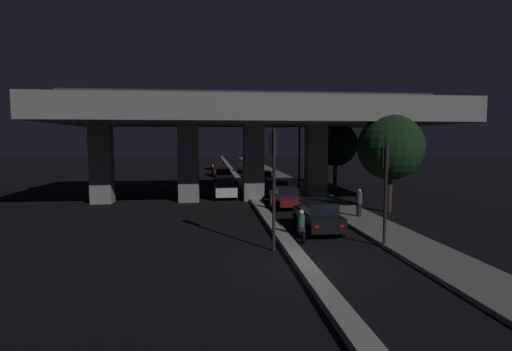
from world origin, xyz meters
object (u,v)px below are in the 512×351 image
car_silver_fourth (263,178)px  motorcycle_blue_filtering_near (301,227)px  car_taxi_yellow_fourth_oncoming (217,164)px  car_silver_fifth (254,172)px  car_dark_red_second_oncoming (223,175)px  traffic_light_left_of_median (274,168)px  traffic_light_right_of_median (385,176)px  car_dark_red_third (277,187)px  street_lamp (296,137)px  car_dark_red_third_oncoming (220,170)px  car_dark_red_second (286,197)px  pedestrian_on_sidewalk (359,203)px  motorcycle_black_filtering_mid (272,203)px  car_black_lead (317,215)px  car_black_sixth (246,166)px  car_white_lead_oncoming (225,187)px

car_silver_fourth → motorcycle_blue_filtering_near: car_silver_fourth is taller
car_silver_fourth → car_taxi_yellow_fourth_oncoming: 24.81m
car_silver_fifth → car_dark_red_second_oncoming: 7.09m
traffic_light_left_of_median → traffic_light_right_of_median: traffic_light_left_of_median is taller
traffic_light_right_of_median → car_dark_red_third: size_ratio=1.02×
street_lamp → car_dark_red_third_oncoming: bearing=110.1°
traffic_light_right_of_median → car_dark_red_second: 11.54m
car_dark_red_third_oncoming → motorcycle_blue_filtering_near: bearing=2.4°
traffic_light_left_of_median → pedestrian_on_sidewalk: size_ratio=3.17×
car_dark_red_second → car_dark_red_third: 5.95m
traffic_light_left_of_median → motorcycle_black_filtering_mid: (1.41, 9.13, -3.00)m
traffic_light_right_of_median → car_dark_red_third: 17.26m
traffic_light_left_of_median → car_silver_fifth: (2.85, 32.99, -2.85)m
street_lamp → motorcycle_black_filtering_mid: street_lamp is taller
traffic_light_right_of_median → car_dark_red_second_oncoming: traffic_light_right_of_median is taller
car_dark_red_third_oncoming → motorcycle_black_filtering_mid: bearing=3.3°
car_silver_fourth → car_dark_red_second_oncoming: (-4.07, 3.05, 0.08)m
motorcycle_blue_filtering_near → motorcycle_black_filtering_mid: bearing=5.5°
car_dark_red_second → pedestrian_on_sidewalk: bearing=-143.7°
car_black_lead → car_taxi_yellow_fourth_oncoming: size_ratio=1.00×
car_silver_fifth → car_dark_red_third_oncoming: (-4.13, 3.70, 0.03)m
traffic_light_right_of_median → car_dark_red_third: traffic_light_right_of_median is taller
street_lamp → traffic_light_left_of_median: bearing=-105.3°
car_dark_red_third → motorcycle_blue_filtering_near: bearing=176.1°
street_lamp → car_black_sixth: (-2.51, 22.30, -4.19)m
car_dark_red_second → traffic_light_right_of_median: bearing=-168.2°
car_black_lead → car_dark_red_third: (0.18, 13.66, -0.13)m
traffic_light_left_of_median → street_lamp: 19.75m
traffic_light_left_of_median → pedestrian_on_sidewalk: 9.19m
motorcycle_blue_filtering_near → motorcycle_black_filtering_mid: size_ratio=0.95×
car_dark_red_second_oncoming → car_dark_red_third_oncoming: bearing=179.1°
car_dark_red_third → car_dark_red_third_oncoming: size_ratio=0.95×
traffic_light_left_of_median → car_black_lead: size_ratio=1.22×
traffic_light_right_of_median → car_dark_red_second: traffic_light_right_of_median is taller
car_silver_fourth → car_black_sixth: 17.14m
car_silver_fifth → car_dark_red_second: bearing=179.8°
car_black_lead → motorcycle_blue_filtering_near: 2.21m
traffic_light_left_of_median → motorcycle_black_filtering_mid: size_ratio=2.79×
car_dark_red_third_oncoming → car_dark_red_second_oncoming: bearing=-2.2°
car_taxi_yellow_fourth_oncoming → motorcycle_black_filtering_mid: 39.59m
car_dark_red_second → car_dark_red_third: car_dark_red_second is taller
traffic_light_right_of_median → car_white_lead_oncoming: bearing=111.8°
car_black_sixth → car_dark_red_third_oncoming: car_black_sixth is taller
traffic_light_left_of_median → car_dark_red_second: size_ratio=1.13×
car_dark_red_second_oncoming → car_dark_red_third_oncoming: size_ratio=0.86×
car_dark_red_third → traffic_light_left_of_median: bearing=171.3°
car_dark_red_second_oncoming → car_taxi_yellow_fourth_oncoming: (-0.14, 21.40, -0.01)m
street_lamp → car_black_lead: size_ratio=1.99×
traffic_light_right_of_median → motorcycle_black_filtering_mid: (-3.62, 9.12, -2.58)m
car_dark_red_third → car_silver_fifth: size_ratio=1.06×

